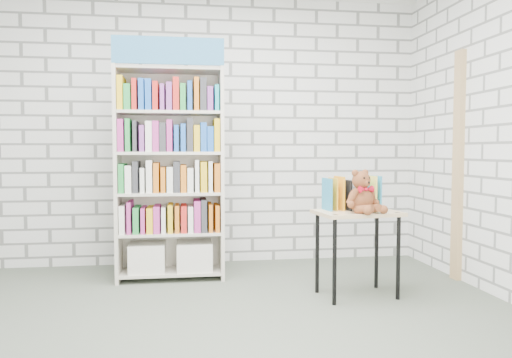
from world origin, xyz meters
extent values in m
plane|color=#4D5548|center=(0.00, 0.00, 0.00)|extent=(4.50, 4.50, 0.00)
cube|color=silver|center=(0.00, 2.00, 1.40)|extent=(4.50, 0.02, 2.80)
cube|color=silver|center=(0.00, -2.00, 1.40)|extent=(4.50, 0.02, 2.80)
cube|color=beige|center=(-0.86, 1.35, 0.97)|extent=(0.03, 0.38, 1.95)
cube|color=beige|center=(0.08, 1.35, 0.97)|extent=(0.03, 0.38, 1.95)
cube|color=beige|center=(-0.39, 1.53, 0.97)|extent=(0.97, 0.02, 1.95)
cube|color=teal|center=(-0.39, 1.17, 2.07)|extent=(0.97, 0.02, 0.24)
cube|color=beige|center=(-0.39, 1.35, 0.06)|extent=(0.91, 0.36, 0.03)
cube|color=beige|center=(-0.39, 1.35, 0.43)|extent=(0.91, 0.36, 0.03)
cube|color=beige|center=(-0.39, 1.35, 0.80)|extent=(0.91, 0.36, 0.03)
cube|color=beige|center=(-0.39, 1.35, 1.17)|extent=(0.91, 0.36, 0.03)
cube|color=beige|center=(-0.39, 1.35, 1.54)|extent=(0.91, 0.36, 0.03)
cube|color=beige|center=(-0.39, 1.35, 1.92)|extent=(0.91, 0.36, 0.03)
cube|color=silver|center=(-0.61, 1.35, 0.21)|extent=(0.32, 0.32, 0.26)
cube|color=silver|center=(-0.17, 1.35, 0.21)|extent=(0.32, 0.32, 0.26)
cube|color=#BF338C|center=(-0.39, 1.34, 0.58)|extent=(0.91, 0.32, 0.26)
cube|color=#19A5B2|center=(-0.39, 1.34, 0.94)|extent=(0.91, 0.32, 0.26)
cube|color=white|center=(-0.39, 1.34, 1.31)|extent=(0.91, 0.32, 0.26)
cube|color=purple|center=(-0.39, 1.34, 1.68)|extent=(0.91, 0.32, 0.26)
cube|color=tan|center=(1.13, 0.57, 0.69)|extent=(0.70, 0.53, 0.03)
cylinder|color=black|center=(0.88, 0.36, 0.34)|extent=(0.03, 0.03, 0.67)
cylinder|color=black|center=(0.84, 0.71, 0.34)|extent=(0.03, 0.03, 0.67)
cylinder|color=black|center=(1.42, 0.43, 0.34)|extent=(0.03, 0.03, 0.67)
cylinder|color=black|center=(1.38, 0.78, 0.34)|extent=(0.03, 0.03, 0.67)
cylinder|color=black|center=(0.89, 0.37, 0.70)|extent=(0.04, 0.04, 0.01)
cylinder|color=black|center=(1.41, 0.44, 0.70)|extent=(0.04, 0.04, 0.01)
cube|color=teal|center=(0.90, 0.65, 0.84)|extent=(0.04, 0.20, 0.27)
cube|color=gold|center=(0.95, 0.65, 0.84)|extent=(0.04, 0.20, 0.27)
cube|color=orange|center=(1.01, 0.66, 0.84)|extent=(0.04, 0.20, 0.27)
cube|color=black|center=(1.06, 0.67, 0.84)|extent=(0.04, 0.20, 0.27)
cube|color=white|center=(1.12, 0.67, 0.84)|extent=(0.04, 0.20, 0.27)
cube|color=#F7472B|center=(1.17, 0.68, 0.84)|extent=(0.04, 0.20, 0.27)
cube|color=#32A1BC|center=(1.23, 0.69, 0.84)|extent=(0.04, 0.20, 0.27)
cube|color=#FBE353|center=(1.28, 0.69, 0.84)|extent=(0.04, 0.20, 0.27)
cube|color=teal|center=(1.34, 0.70, 0.84)|extent=(0.04, 0.20, 0.27)
ellipsoid|color=brown|center=(1.13, 0.49, 0.80)|extent=(0.20, 0.17, 0.20)
sphere|color=brown|center=(1.13, 0.48, 0.96)|extent=(0.15, 0.15, 0.15)
sphere|color=brown|center=(1.07, 0.48, 1.02)|extent=(0.05, 0.05, 0.05)
sphere|color=brown|center=(1.17, 0.52, 1.02)|extent=(0.05, 0.05, 0.05)
sphere|color=brown|center=(1.15, 0.43, 0.94)|extent=(0.06, 0.06, 0.06)
sphere|color=black|center=(1.13, 0.42, 0.98)|extent=(0.02, 0.02, 0.02)
sphere|color=black|center=(1.18, 0.44, 0.98)|extent=(0.02, 0.02, 0.02)
sphere|color=black|center=(1.16, 0.40, 0.94)|extent=(0.02, 0.02, 0.02)
cylinder|color=brown|center=(1.04, 0.43, 0.83)|extent=(0.12, 0.07, 0.14)
cylinder|color=brown|center=(1.23, 0.51, 0.83)|extent=(0.10, 0.11, 0.14)
sphere|color=brown|center=(1.02, 0.41, 0.77)|extent=(0.06, 0.06, 0.06)
sphere|color=brown|center=(1.26, 0.51, 0.77)|extent=(0.06, 0.06, 0.06)
cylinder|color=brown|center=(1.11, 0.37, 0.74)|extent=(0.15, 0.16, 0.08)
cylinder|color=brown|center=(1.22, 0.42, 0.74)|extent=(0.07, 0.16, 0.08)
sphere|color=brown|center=(1.12, 0.30, 0.73)|extent=(0.07, 0.07, 0.07)
sphere|color=brown|center=(1.27, 0.36, 0.73)|extent=(0.07, 0.07, 0.07)
cone|color=#B70B21|center=(1.12, 0.42, 0.89)|extent=(0.07, 0.07, 0.05)
cone|color=#B70B21|center=(1.18, 0.44, 0.89)|extent=(0.07, 0.07, 0.05)
sphere|color=#B70B21|center=(1.15, 0.43, 0.89)|extent=(0.03, 0.03, 0.03)
cube|color=tan|center=(2.23, 0.95, 1.05)|extent=(0.05, 0.12, 2.10)
camera|label=1|loc=(-0.26, -3.30, 1.19)|focal=35.00mm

